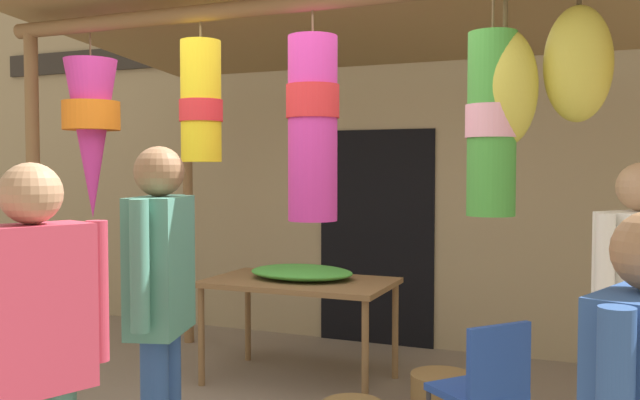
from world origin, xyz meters
The scene contains 9 objects.
shop_facade centered at (0.00, 2.64, 2.28)m, with size 10.30×0.29×4.56m.
market_stall_canopy centered at (0.39, 0.69, 2.44)m, with size 4.79×2.38×2.85m.
display_table centered at (-0.34, 1.18, 0.72)m, with size 1.40×0.83×0.79m.
flower_heap_on_table centered at (-0.33, 1.22, 0.84)m, with size 0.82×0.57×0.10m.
folding_chair centered at (1.23, 0.08, 0.50)m, with size 0.56×0.56×0.84m.
wicker_basket_spare centered at (0.81, 0.96, 0.13)m, with size 0.42×0.42×0.25m, color olive.
vendor_in_orange centered at (-0.15, -0.87, 1.04)m, with size 0.32×0.57×1.75m.
shopper_by_bananas centered at (1.95, -0.06, 0.99)m, with size 0.42×0.49×1.67m.
passerby_at_right centered at (-0.14, -1.65, 0.98)m, with size 0.35×0.56×1.67m.
Camera 1 is at (1.77, -3.53, 1.65)m, focal length 38.17 mm.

